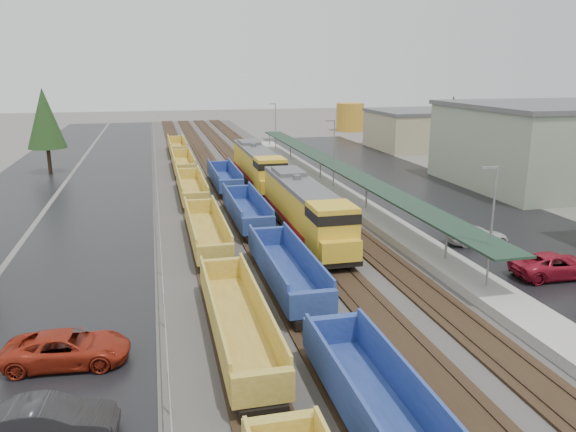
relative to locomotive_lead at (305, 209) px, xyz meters
name	(u,v)px	position (x,y,z in m)	size (l,w,h in m)	color
ballast_strip	(235,179)	(-2.00, 25.79, -2.37)	(20.00, 160.00, 0.08)	#302D2B
trackbed	(235,178)	(-2.00, 25.79, -2.26)	(14.60, 160.00, 0.22)	black
west_parking_lot	(109,185)	(-17.00, 25.79, -2.40)	(10.00, 160.00, 0.02)	black
west_road	(17,189)	(-27.00, 25.79, -2.40)	(9.00, 160.00, 0.02)	black
east_commuter_lot	(412,188)	(17.00, 15.79, -2.40)	(16.00, 100.00, 0.02)	black
station_platform	(333,186)	(7.50, 15.80, -1.68)	(3.00, 80.00, 8.00)	#9E9B93
chainlink_fence	(156,172)	(-11.50, 24.23, -0.81)	(0.08, 160.04, 2.02)	gray
distant_hills	(293,103)	(42.79, 176.47, -2.41)	(301.00, 140.00, 25.20)	#52624C
tree_west_far	(45,118)	(-25.00, 35.79, 4.71)	(4.84, 4.84, 11.00)	#332316
tree_east	(452,123)	(26.00, 23.79, 4.06)	(4.40, 4.40, 10.00)	#332316
locomotive_lead	(305,209)	(0.00, 0.00, 0.00)	(3.04, 20.02, 4.53)	black
locomotive_trail	(258,166)	(0.00, 21.00, 0.00)	(3.04, 20.02, 4.53)	black
well_string_yellow	(206,232)	(-8.00, -0.29, -1.28)	(2.53, 112.38, 2.24)	#A5852E
well_string_blue	(286,271)	(-4.00, -10.25, -1.25)	(2.66, 74.37, 2.35)	navy
storage_tank	(350,117)	(30.42, 75.07, 0.57)	(5.98, 5.98, 5.98)	#B98525
parked_car_west_b	(48,422)	(-15.90, -22.71, -1.60)	(4.92, 1.72, 1.62)	black
parked_car_west_c	(68,349)	(-15.98, -16.92, -1.63)	(5.63, 2.59, 1.56)	maroon
parked_car_east_b	(555,266)	(13.71, -12.45, -1.61)	(5.81, 2.68, 1.61)	maroon
parked_car_east_c	(478,236)	(12.67, -4.88, -1.72)	(4.80, 1.95, 1.39)	silver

